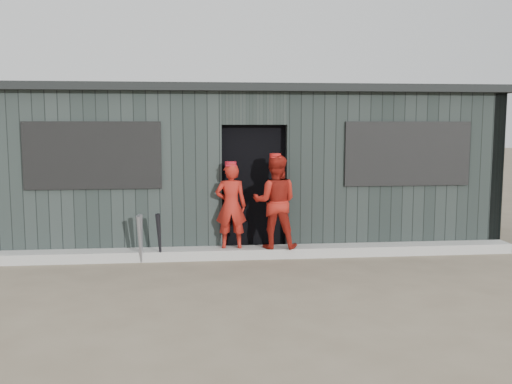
{
  "coord_description": "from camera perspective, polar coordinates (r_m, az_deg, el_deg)",
  "views": [
    {
      "loc": [
        -0.88,
        -6.61,
        2.01
      ],
      "look_at": [
        0.0,
        1.8,
        1.0
      ],
      "focal_mm": 40.0,
      "sensor_mm": 36.0,
      "label": 1
    }
  ],
  "objects": [
    {
      "name": "player_red_left",
      "position": [
        8.55,
        -2.53,
        -1.39
      ],
      "size": [
        0.49,
        0.34,
        1.28
      ],
      "primitive_type": "imported",
      "rotation": [
        0.0,
        0.0,
        3.08
      ],
      "color": "#9F1C13",
      "rests_on": "curb"
    },
    {
      "name": "player_grey_back",
      "position": [
        9.29,
        2.33,
        -1.38
      ],
      "size": [
        0.8,
        0.7,
        1.38
      ],
      "primitive_type": "imported",
      "rotation": [
        0.0,
        0.0,
        3.64
      ],
      "color": "#B2B2B2",
      "rests_on": "ground"
    },
    {
      "name": "player_red_right",
      "position": [
        8.55,
        1.93,
        -0.99
      ],
      "size": [
        0.76,
        0.63,
        1.4
      ],
      "primitive_type": "imported",
      "rotation": [
        0.0,
        0.0,
        2.98
      ],
      "color": "maroon",
      "rests_on": "curb"
    },
    {
      "name": "ground",
      "position": [
        6.97,
        1.56,
        -9.96
      ],
      "size": [
        80.0,
        80.0,
        0.0
      ],
      "primitive_type": "plane",
      "color": "#6B5D49",
      "rests_on": "ground"
    },
    {
      "name": "bat_mid",
      "position": [
        8.52,
        -11.44,
        -4.51
      ],
      "size": [
        0.07,
        0.18,
        0.71
      ],
      "primitive_type": "cone",
      "rotation": [
        0.16,
        0.0,
        0.03
      ],
      "color": "gray",
      "rests_on": "ground"
    },
    {
      "name": "dugout",
      "position": [
        10.18,
        -1.0,
        2.73
      ],
      "size": [
        8.3,
        3.3,
        2.62
      ],
      "color": "black",
      "rests_on": "ground"
    },
    {
      "name": "bat_right",
      "position": [
        8.41,
        -9.64,
        -4.55
      ],
      "size": [
        0.11,
        0.21,
        0.73
      ],
      "primitive_type": "cone",
      "rotation": [
        0.19,
        0.0,
        -0.2
      ],
      "color": "black",
      "rests_on": "ground"
    },
    {
      "name": "bat_left",
      "position": [
        8.4,
        -11.54,
        -4.67
      ],
      "size": [
        0.09,
        0.22,
        0.72
      ],
      "primitive_type": "cone",
      "rotation": [
        0.2,
        0.0,
        -0.11
      ],
      "color": "gray",
      "rests_on": "ground"
    },
    {
      "name": "curb",
      "position": [
        8.69,
        -0.01,
        -6.05
      ],
      "size": [
        8.0,
        0.36,
        0.15
      ],
      "primitive_type": "cube",
      "color": "#A2A19D",
      "rests_on": "ground"
    }
  ]
}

